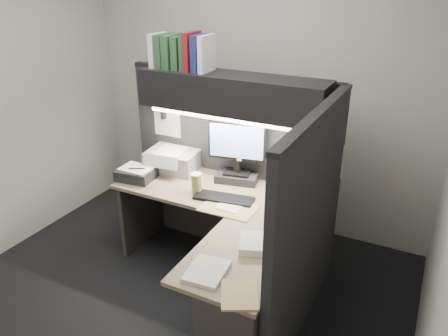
% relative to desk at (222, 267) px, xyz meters
% --- Properties ---
extents(floor, '(3.50, 3.50, 0.00)m').
position_rel_desk_xyz_m(floor, '(-0.43, 0.00, -0.44)').
color(floor, black).
rests_on(floor, ground).
extents(wall_back, '(3.50, 0.04, 2.70)m').
position_rel_desk_xyz_m(wall_back, '(-0.43, 1.50, 0.91)').
color(wall_back, '#BAB8B1').
rests_on(wall_back, floor).
extents(partition_back, '(1.90, 0.06, 1.60)m').
position_rel_desk_xyz_m(partition_back, '(-0.40, 0.93, 0.36)').
color(partition_back, black).
rests_on(partition_back, floor).
extents(partition_right, '(0.06, 1.50, 1.60)m').
position_rel_desk_xyz_m(partition_right, '(0.55, 0.18, 0.36)').
color(partition_right, black).
rests_on(partition_right, floor).
extents(desk, '(1.70, 1.53, 0.73)m').
position_rel_desk_xyz_m(desk, '(0.00, 0.00, 0.00)').
color(desk, '#887956').
rests_on(desk, floor).
extents(overhead_shelf, '(1.55, 0.34, 0.30)m').
position_rel_desk_xyz_m(overhead_shelf, '(-0.30, 0.75, 1.06)').
color(overhead_shelf, black).
rests_on(overhead_shelf, partition_back).
extents(task_light_tube, '(1.32, 0.04, 0.04)m').
position_rel_desk_xyz_m(task_light_tube, '(-0.30, 0.61, 0.89)').
color(task_light_tube, white).
rests_on(task_light_tube, overhead_shelf).
extents(monitor, '(0.49, 0.28, 0.53)m').
position_rel_desk_xyz_m(monitor, '(-0.26, 0.79, 0.50)').
color(monitor, black).
rests_on(monitor, desk).
extents(keyboard, '(0.49, 0.22, 0.02)m').
position_rel_desk_xyz_m(keyboard, '(-0.20, 0.44, 0.30)').
color(keyboard, black).
rests_on(keyboard, desk).
extents(mousepad, '(0.27, 0.26, 0.00)m').
position_rel_desk_xyz_m(mousepad, '(0.33, 0.52, 0.29)').
color(mousepad, navy).
rests_on(mousepad, desk).
extents(mouse, '(0.10, 0.13, 0.04)m').
position_rel_desk_xyz_m(mouse, '(0.31, 0.52, 0.31)').
color(mouse, black).
rests_on(mouse, mousepad).
extents(telephone, '(0.27, 0.27, 0.08)m').
position_rel_desk_xyz_m(telephone, '(0.30, 0.71, 0.33)').
color(telephone, beige).
rests_on(telephone, desk).
extents(coffee_cup, '(0.08, 0.08, 0.16)m').
position_rel_desk_xyz_m(coffee_cup, '(-0.46, 0.44, 0.37)').
color(coffee_cup, '#B1A546').
rests_on(coffee_cup, desk).
extents(printer, '(0.49, 0.43, 0.18)m').
position_rel_desk_xyz_m(printer, '(-0.88, 0.77, 0.38)').
color(printer, '#9C9EA2').
rests_on(printer, desk).
extents(notebook_stack, '(0.33, 0.29, 0.09)m').
position_rel_desk_xyz_m(notebook_stack, '(-1.05, 0.44, 0.33)').
color(notebook_stack, black).
rests_on(notebook_stack, desk).
extents(open_folder, '(0.42, 0.28, 0.01)m').
position_rel_desk_xyz_m(open_folder, '(-0.11, 0.32, 0.29)').
color(open_folder, tan).
rests_on(open_folder, desk).
extents(paper_stack_a, '(0.34, 0.31, 0.05)m').
position_rel_desk_xyz_m(paper_stack_a, '(0.31, -0.04, 0.31)').
color(paper_stack_a, white).
rests_on(paper_stack_a, desk).
extents(paper_stack_b, '(0.24, 0.29, 0.03)m').
position_rel_desk_xyz_m(paper_stack_b, '(0.13, -0.44, 0.30)').
color(paper_stack_b, white).
rests_on(paper_stack_b, desk).
extents(manila_stack, '(0.30, 0.32, 0.01)m').
position_rel_desk_xyz_m(manila_stack, '(0.38, -0.53, 0.29)').
color(manila_stack, tan).
rests_on(manila_stack, desk).
extents(binder_row, '(0.51, 0.25, 0.30)m').
position_rel_desk_xyz_m(binder_row, '(-0.75, 0.75, 1.35)').
color(binder_row, white).
rests_on(binder_row, overhead_shelf).
extents(pinned_papers, '(1.76, 1.31, 0.51)m').
position_rel_desk_xyz_m(pinned_papers, '(-0.00, 0.56, 0.61)').
color(pinned_papers, white).
rests_on(pinned_papers, partition_back).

